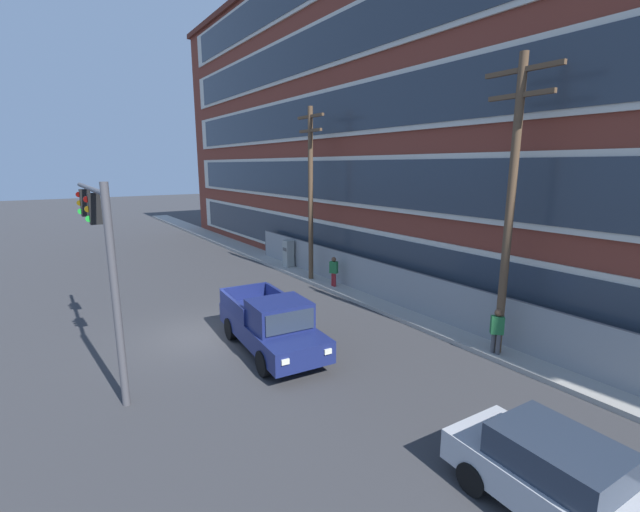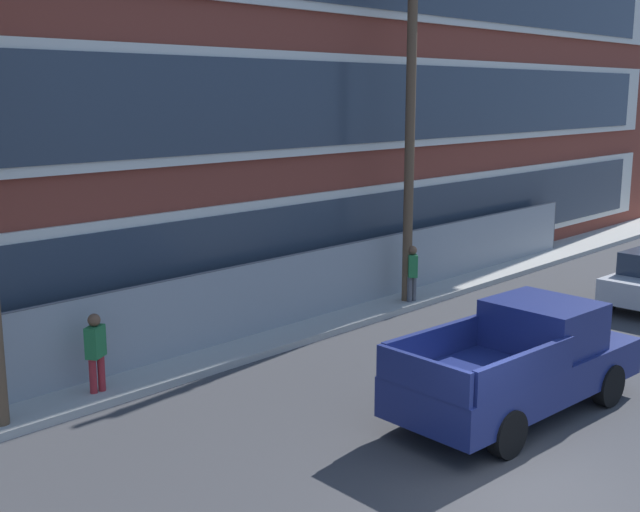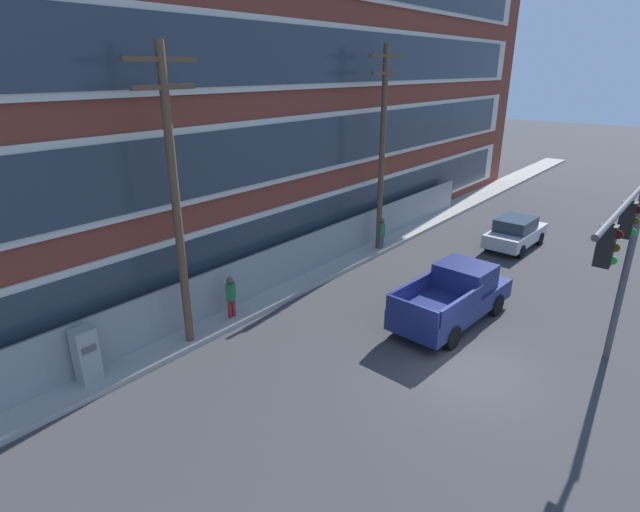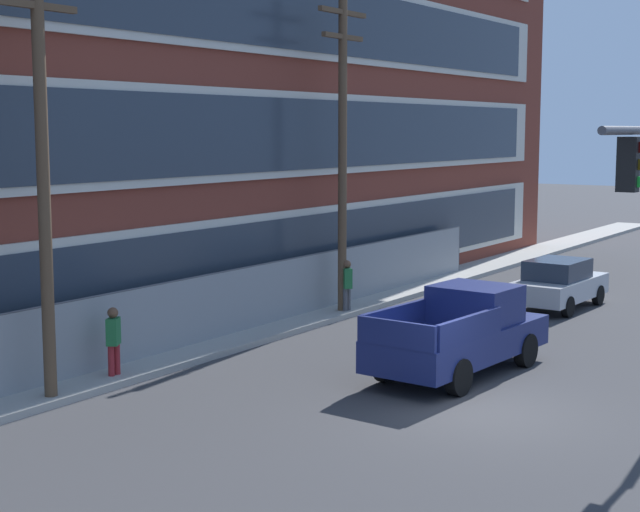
# 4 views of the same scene
# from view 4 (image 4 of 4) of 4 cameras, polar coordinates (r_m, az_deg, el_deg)

# --- Properties ---
(ground_plane) EXTENTS (160.00, 160.00, 0.00)m
(ground_plane) POSITION_cam_4_polar(r_m,az_deg,el_deg) (19.96, 9.13, -8.96)
(ground_plane) COLOR #38383A
(sidewalk_building_side) EXTENTS (80.00, 1.77, 0.16)m
(sidewalk_building_side) POSITION_cam_4_polar(r_m,az_deg,el_deg) (24.26, -8.70, -5.82)
(sidewalk_building_side) COLOR #9E9B93
(sidewalk_building_side) RESTS_ON ground
(chain_link_fence) EXTENTS (28.11, 0.06, 1.89)m
(chain_link_fence) POSITION_cam_4_polar(r_m,az_deg,el_deg) (26.35, -5.05, -2.76)
(chain_link_fence) COLOR gray
(chain_link_fence) RESTS_ON ground
(pickup_truck_navy) EXTENTS (5.51, 2.38, 1.97)m
(pickup_truck_navy) POSITION_cam_4_polar(r_m,az_deg,el_deg) (22.77, 8.23, -4.47)
(pickup_truck_navy) COLOR navy
(pickup_truck_navy) RESTS_ON ground
(sedan_silver) EXTENTS (4.18, 1.97, 1.56)m
(sedan_silver) POSITION_cam_4_polar(r_m,az_deg,el_deg) (31.56, 13.70, -1.56)
(sedan_silver) COLOR #B2B5BA
(sedan_silver) RESTS_ON ground
(utility_pole_near_corner) EXTENTS (2.30, 0.26, 9.18)m
(utility_pole_near_corner) POSITION_cam_4_polar(r_m,az_deg,el_deg) (20.32, -15.84, 5.56)
(utility_pole_near_corner) COLOR brown
(utility_pole_near_corner) RESTS_ON ground
(utility_pole_midblock) EXTENTS (2.44, 0.26, 9.47)m
(utility_pole_midblock) POSITION_cam_4_polar(r_m,az_deg,el_deg) (29.15, 1.32, 6.64)
(utility_pole_midblock) COLOR brown
(utility_pole_midblock) RESTS_ON ground
(pedestrian_near_cabinet) EXTENTS (0.45, 0.46, 1.69)m
(pedestrian_near_cabinet) POSITION_cam_4_polar(r_m,az_deg,el_deg) (29.45, 1.58, -1.63)
(pedestrian_near_cabinet) COLOR #4C4C51
(pedestrian_near_cabinet) RESTS_ON ground
(pedestrian_by_fence) EXTENTS (0.47, 0.41, 1.69)m
(pedestrian_by_fence) POSITION_cam_4_polar(r_m,az_deg,el_deg) (22.22, -11.92, -4.76)
(pedestrian_by_fence) COLOR maroon
(pedestrian_by_fence) RESTS_ON ground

